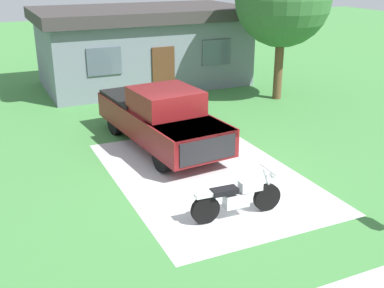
{
  "coord_description": "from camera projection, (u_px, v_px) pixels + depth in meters",
  "views": [
    {
      "loc": [
        -5.2,
        -10.47,
        5.38
      ],
      "look_at": [
        -0.33,
        0.16,
        0.9
      ],
      "focal_mm": 44.41,
      "sensor_mm": 36.0,
      "label": 1
    }
  ],
  "objects": [
    {
      "name": "motorcycle",
      "position": [
        238.0,
        198.0,
        10.6
      ],
      "size": [
        2.21,
        0.7,
        1.09
      ],
      "color": "black",
      "rests_on": "ground"
    },
    {
      "name": "pickup_truck",
      "position": [
        159.0,
        116.0,
        14.64
      ],
      "size": [
        2.52,
        5.78,
        1.9
      ],
      "color": "black",
      "rests_on": "ground"
    },
    {
      "name": "driveway_pad",
      "position": [
        206.0,
        175.0,
        12.84
      ],
      "size": [
        4.69,
        7.01,
        0.01
      ],
      "primitive_type": "cube",
      "color": "silver",
      "rests_on": "ground"
    },
    {
      "name": "ground_plane",
      "position": [
        206.0,
        175.0,
        12.84
      ],
      "size": [
        80.0,
        80.0,
        0.0
      ],
      "primitive_type": "plane",
      "color": "#42823F"
    },
    {
      "name": "neighbor_house",
      "position": [
        143.0,
        45.0,
        21.99
      ],
      "size": [
        9.6,
        5.6,
        3.5
      ],
      "color": "slate",
      "rests_on": "ground"
    }
  ]
}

